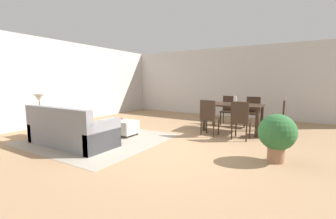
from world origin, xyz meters
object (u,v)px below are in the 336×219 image
at_px(dining_chair_near_right, 240,118).
at_px(vase_centerpiece, 235,100).
at_px(dining_chair_head_east, 279,116).
at_px(ottoman_table, 119,126).
at_px(table_lamp, 39,98).
at_px(side_table, 41,119).
at_px(couch, 71,132).
at_px(dining_chair_far_right, 253,110).
at_px(potted_plant, 277,134).
at_px(book_on_ottoman, 117,119).
at_px(dining_chair_near_left, 209,116).
at_px(dining_chair_far_left, 228,108).
at_px(dining_table, 233,107).

xyz_separation_m(dining_chair_near_right, vase_centerpiece, (-0.36, 0.88, 0.35)).
bearing_deg(vase_centerpiece, dining_chair_head_east, -2.21).
distance_m(ottoman_table, table_lamp, 2.08).
bearing_deg(side_table, vase_centerpiece, 37.82).
bearing_deg(table_lamp, side_table, 165.96).
bearing_deg(dining_chair_near_right, couch, -142.74).
xyz_separation_m(couch, dining_chair_far_right, (3.04, 4.04, 0.23)).
bearing_deg(dining_chair_head_east, potted_plant, -86.51).
height_order(side_table, book_on_ottoman, side_table).
relative_size(dining_chair_near_left, book_on_ottoman, 3.54).
height_order(ottoman_table, potted_plant, potted_plant).
relative_size(side_table, dining_chair_far_left, 0.60).
relative_size(side_table, dining_table, 0.37).
bearing_deg(dining_chair_near_right, dining_chair_near_left, 179.73).
relative_size(ottoman_table, potted_plant, 1.14).
relative_size(dining_chair_far_left, dining_chair_far_right, 1.00).
bearing_deg(ottoman_table, dining_chair_near_right, 21.21).
bearing_deg(dining_chair_near_right, side_table, -152.94).
bearing_deg(dining_chair_head_east, vase_centerpiece, 177.79).
bearing_deg(couch, dining_chair_far_left, 60.55).
bearing_deg(table_lamp, couch, -4.11).
distance_m(ottoman_table, dining_chair_near_right, 3.05).
height_order(ottoman_table, dining_table, dining_table).
bearing_deg(dining_table, couch, -129.82).
bearing_deg(vase_centerpiece, table_lamp, -142.18).
relative_size(ottoman_table, dining_chair_head_east, 1.04).
xyz_separation_m(ottoman_table, potted_plant, (3.70, -0.06, 0.27)).
bearing_deg(dining_chair_far_left, dining_chair_near_right, -65.78).
xyz_separation_m(ottoman_table, book_on_ottoman, (-0.12, 0.05, 0.18)).
height_order(table_lamp, dining_chair_far_left, table_lamp).
bearing_deg(dining_chair_far_right, dining_chair_near_right, -88.97).
height_order(couch, table_lamp, table_lamp).
distance_m(dining_chair_head_east, book_on_ottoman, 4.16).
bearing_deg(couch, side_table, 175.89).
bearing_deg(book_on_ottoman, side_table, -140.39).
height_order(couch, side_table, couch).
bearing_deg(dining_chair_far_right, dining_chair_head_east, -47.66).
xyz_separation_m(dining_chair_near_right, book_on_ottoman, (-2.95, -1.05, -0.12)).
height_order(side_table, vase_centerpiece, vase_centerpiece).
distance_m(couch, vase_centerpiece, 4.25).
xyz_separation_m(ottoman_table, vase_centerpiece, (2.46, 1.98, 0.65)).
bearing_deg(ottoman_table, dining_chair_head_east, 28.43).
bearing_deg(table_lamp, dining_table, 37.95).
bearing_deg(ottoman_table, dining_chair_near_left, 28.32).
distance_m(couch, dining_chair_far_left, 4.68).
distance_m(table_lamp, dining_chair_far_left, 5.39).
distance_m(side_table, dining_chair_head_east, 6.00).
xyz_separation_m(dining_table, dining_chair_far_left, (-0.38, 0.86, -0.14)).
bearing_deg(dining_table, book_on_ottoman, -143.03).
height_order(couch, dining_chair_near_left, dining_chair_near_left).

